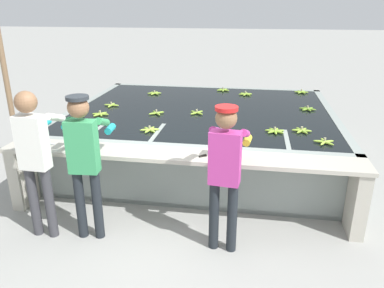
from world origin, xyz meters
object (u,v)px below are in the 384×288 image
banana_bunch_floating_8 (301,92)px  banana_bunch_floating_4 (308,109)px  knife_0 (207,154)px  banana_bunch_floating_2 (156,113)px  banana_bunch_floating_10 (111,105)px  banana_bunch_ledge_0 (74,148)px  knife_1 (39,143)px  banana_bunch_floating_0 (325,142)px  banana_bunch_floating_5 (245,94)px  banana_bunch_floating_9 (302,130)px  support_post_left (4,68)px  banana_bunch_floating_7 (197,113)px  worker_1 (85,154)px  banana_bunch_floating_13 (150,130)px  banana_bunch_floating_11 (100,114)px  worker_2 (225,166)px  banana_bunch_floating_3 (275,131)px  banana_bunch_floating_6 (223,90)px  banana_bunch_floating_1 (79,114)px  worker_0 (36,151)px

banana_bunch_floating_8 → banana_bunch_floating_4: bearing=-91.7°
banana_bunch_floating_8 → knife_0: size_ratio=1.05×
banana_bunch_floating_2 → banana_bunch_floating_10: same height
banana_bunch_ledge_0 → knife_1: bearing=166.5°
banana_bunch_floating_0 → banana_bunch_floating_5: size_ratio=0.98×
banana_bunch_floating_9 → banana_bunch_floating_5: bearing=111.5°
banana_bunch_floating_10 → support_post_left: size_ratio=0.09×
knife_1 → support_post_left: 2.09m
banana_bunch_floating_8 → banana_bunch_floating_10: 3.80m
banana_bunch_floating_4 → banana_bunch_floating_7: (-1.83, -0.53, 0.00)m
banana_bunch_floating_10 → knife_1: size_ratio=0.80×
banana_bunch_floating_7 → banana_bunch_floating_9: size_ratio=0.87×
worker_1 → knife_0: size_ratio=6.29×
banana_bunch_floating_2 → worker_1: bearing=-96.4°
banana_bunch_floating_0 → banana_bunch_floating_8: same height
worker_1 → banana_bunch_floating_13: 1.38m
banana_bunch_floating_4 → banana_bunch_floating_13: size_ratio=1.00×
banana_bunch_floating_4 → support_post_left: support_post_left is taller
banana_bunch_floating_11 → knife_1: 1.42m
worker_2 → banana_bunch_floating_9: 1.89m
banana_bunch_floating_2 → banana_bunch_floating_4: (2.48, 0.66, -0.00)m
worker_2 → banana_bunch_ledge_0: 1.96m
banana_bunch_floating_10 → knife_1: bearing=-96.8°
worker_2 → banana_bunch_ledge_0: (-1.90, 0.44, -0.09)m
banana_bunch_ledge_0 → support_post_left: (-1.89, 1.57, 0.70)m
banana_bunch_floating_0 → banana_bunch_ledge_0: banana_bunch_ledge_0 is taller
banana_bunch_floating_3 → banana_bunch_floating_5: 2.31m
banana_bunch_floating_11 → support_post_left: support_post_left is taller
banana_bunch_floating_5 → banana_bunch_floating_8: (1.12, 0.37, 0.00)m
banana_bunch_floating_6 → knife_1: (-2.08, -3.54, -0.01)m
worker_1 → banana_bunch_floating_8: worker_1 is taller
banana_bunch_floating_1 → banana_bunch_floating_10: bearing=64.2°
knife_0 → banana_bunch_floating_0: bearing=24.5°
worker_1 → banana_bunch_floating_1: (-0.98, 1.91, -0.13)m
banana_bunch_floating_4 → banana_bunch_floating_6: bearing=140.7°
banana_bunch_floating_2 → banana_bunch_floating_8: size_ratio=0.86×
banana_bunch_floating_13 → banana_bunch_floating_11: bearing=147.2°
banana_bunch_floating_11 → banana_bunch_floating_2: bearing=13.3°
banana_bunch_floating_0 → banana_bunch_floating_4: 1.65m
banana_bunch_floating_10 → banana_bunch_floating_11: bearing=-87.1°
banana_bunch_floating_2 → worker_0: bearing=-109.4°
banana_bunch_floating_1 → banana_bunch_floating_9: (3.48, -0.27, -0.00)m
banana_bunch_floating_5 → banana_bunch_floating_7: (-0.75, -1.50, 0.00)m
worker_1 → banana_bunch_floating_0: size_ratio=6.16×
banana_bunch_floating_0 → banana_bunch_floating_8: size_ratio=0.97×
banana_bunch_floating_7 → knife_1: 2.50m
banana_bunch_floating_5 → banana_bunch_floating_3: bearing=-78.0°
worker_1 → banana_bunch_ledge_0: (-0.36, 0.45, -0.13)m
banana_bunch_floating_2 → banana_bunch_floating_9: bearing=-13.7°
worker_2 → banana_bunch_floating_6: size_ratio=5.92×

